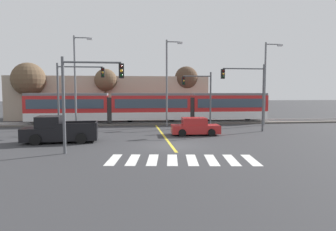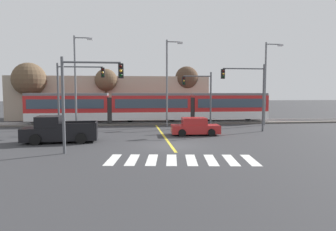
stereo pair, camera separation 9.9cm
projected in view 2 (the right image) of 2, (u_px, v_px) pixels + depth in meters
ground_plane at (171, 146)px, 21.12m from camera, size 200.00×200.00×0.00m
track_bed at (155, 123)px, 35.55m from camera, size 120.00×4.00×0.18m
rail_near at (155, 122)px, 34.82m from camera, size 120.00×0.08×0.10m
rail_far at (154, 121)px, 36.25m from camera, size 120.00×0.08×0.10m
light_rail_tram at (151, 106)px, 35.33m from camera, size 28.00×2.64×3.43m
crosswalk_stripe_0 at (113, 160)px, 16.78m from camera, size 0.93×2.85×0.01m
crosswalk_stripe_1 at (132, 160)px, 16.76m from camera, size 0.93×2.85×0.01m
crosswalk_stripe_2 at (152, 160)px, 16.75m from camera, size 0.93×2.85×0.01m
crosswalk_stripe_3 at (172, 160)px, 16.73m from camera, size 0.93×2.85×0.01m
crosswalk_stripe_4 at (191, 160)px, 16.72m from camera, size 0.93×2.85×0.01m
crosswalk_stripe_5 at (211, 160)px, 16.71m from camera, size 0.93×2.85×0.01m
crosswalk_stripe_6 at (231, 160)px, 16.69m from camera, size 0.93×2.85×0.01m
crosswalk_stripe_7 at (250, 160)px, 16.68m from camera, size 0.93×2.85×0.01m
lane_centre_line at (163, 135)px, 26.14m from camera, size 0.20×15.03×0.01m
sedan_crossing at (195, 127)px, 26.23m from camera, size 4.28×2.07×1.52m
pickup_truck at (59, 131)px, 22.46m from camera, size 5.51×2.47×1.98m
traffic_light_far_right at (201, 91)px, 32.30m from camera, size 3.25×0.38×5.89m
traffic_light_mid_right at (249, 87)px, 28.12m from camera, size 4.25×0.38×6.37m
traffic_light_mid_left at (74, 86)px, 27.18m from camera, size 4.25×0.38×6.37m
traffic_light_near_left at (84, 89)px, 18.27m from camera, size 3.75×0.38×5.91m
street_lamp_west at (77, 77)px, 31.30m from camera, size 1.96×0.28×9.57m
street_lamp_centre at (168, 79)px, 32.26m from camera, size 1.78×0.28×9.31m
street_lamp_east at (267, 79)px, 33.42m from camera, size 2.05×0.28×9.24m
bare_tree_far_west at (29, 80)px, 37.95m from camera, size 4.23×4.23×7.45m
bare_tree_west at (106, 80)px, 39.30m from camera, size 2.93×2.93×6.77m
bare_tree_east at (187, 78)px, 41.43m from camera, size 3.20×3.20×7.26m
building_backdrop_far at (112, 98)px, 42.65m from camera, size 26.85×6.00×5.85m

